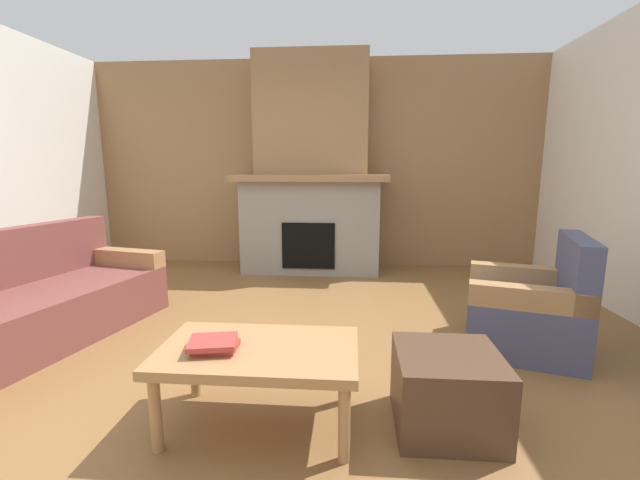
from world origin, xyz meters
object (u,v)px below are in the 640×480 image
Objects in this scene: ottoman at (447,390)px; coffee_table at (259,357)px; fireplace at (311,179)px; armchair at (530,310)px; couch at (40,302)px.

coffee_table is at bearing -176.29° from ottoman.
armchair is at bearing -51.04° from fireplace.
ottoman is (1.02, -3.26, -0.96)m from fireplace.
coffee_table is (1.95, -0.96, 0.09)m from couch.
coffee_table reaches higher than ottoman.
ottoman is at bearing -17.10° from couch.
armchair reaches higher than coffee_table.
couch reaches higher than coffee_table.
fireplace is at bearing 107.41° from ottoman.
coffee_table is at bearing -88.91° from fireplace.
couch is 2.17m from coffee_table.
fireplace reaches higher than coffee_table.
fireplace is 3.15m from couch.
coffee_table is (0.06, -3.32, -0.79)m from fireplace.
couch reaches higher than ottoman.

